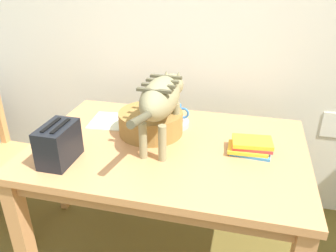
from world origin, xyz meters
TOP-DOWN VIEW (x-y plane):
  - wall_rear at (-0.00, 1.90)m, footprint 4.98×0.11m
  - dining_table at (-0.06, 1.19)m, footprint 1.29×0.88m
  - cat at (-0.09, 1.21)m, footprint 0.16×0.66m
  - saucer_bowl at (-0.09, 1.40)m, footprint 0.18×0.18m
  - coffee_mug at (-0.08, 1.40)m, footprint 0.14×0.10m
  - magazine at (-0.40, 1.37)m, footprint 0.26×0.24m
  - book_stack at (0.32, 1.22)m, footprint 0.20×0.14m
  - wicker_basket at (-0.17, 1.30)m, footprint 0.32×0.32m
  - toaster at (-0.48, 0.94)m, footprint 0.12×0.20m
  - wooden_chair_near at (-1.08, 1.27)m, footprint 0.44×0.44m

SIDE VIEW (x-z plane):
  - wooden_chair_near at x=-1.08m, z-range -0.01..0.92m
  - dining_table at x=-0.06m, z-range 0.28..1.00m
  - magazine at x=-0.40m, z-range 0.73..0.73m
  - saucer_bowl at x=-0.09m, z-range 0.73..0.76m
  - book_stack at x=0.32m, z-range 0.73..0.79m
  - wicker_basket at x=-0.17m, z-range 0.73..0.84m
  - coffee_mug at x=-0.08m, z-range 0.76..0.85m
  - toaster at x=-0.48m, z-range 0.73..0.90m
  - cat at x=-0.09m, z-range 0.79..1.12m
  - wall_rear at x=0.00m, z-range 0.00..2.50m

